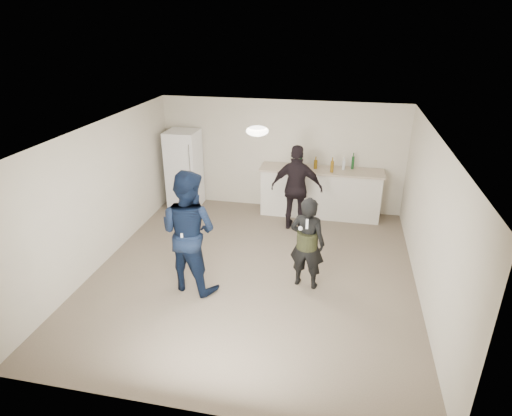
% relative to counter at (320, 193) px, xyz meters
% --- Properties ---
extents(floor, '(6.00, 6.00, 0.00)m').
position_rel_counter_xyz_m(floor, '(-0.95, -2.67, -0.53)').
color(floor, '#6B5B4C').
rests_on(floor, ground).
extents(ceiling, '(6.00, 6.00, 0.00)m').
position_rel_counter_xyz_m(ceiling, '(-0.95, -2.67, 1.98)').
color(ceiling, silver).
rests_on(ceiling, wall_back).
extents(wall_back, '(6.00, 0.00, 6.00)m').
position_rel_counter_xyz_m(wall_back, '(-0.95, 0.33, 0.72)').
color(wall_back, beige).
rests_on(wall_back, floor).
extents(wall_front, '(6.00, 0.00, 6.00)m').
position_rel_counter_xyz_m(wall_front, '(-0.95, -5.67, 0.72)').
color(wall_front, beige).
rests_on(wall_front, floor).
extents(wall_left, '(0.00, 6.00, 6.00)m').
position_rel_counter_xyz_m(wall_left, '(-3.70, -2.67, 0.72)').
color(wall_left, beige).
rests_on(wall_left, floor).
extents(wall_right, '(0.00, 6.00, 6.00)m').
position_rel_counter_xyz_m(wall_right, '(1.80, -2.67, 0.72)').
color(wall_right, beige).
rests_on(wall_right, floor).
extents(counter, '(2.60, 0.56, 1.05)m').
position_rel_counter_xyz_m(counter, '(0.00, 0.00, 0.00)').
color(counter, silver).
rests_on(counter, floor).
extents(counter_top, '(2.68, 0.64, 0.04)m').
position_rel_counter_xyz_m(counter_top, '(0.00, 0.00, 0.55)').
color(counter_top, '#C4B098').
rests_on(counter_top, counter).
extents(fridge, '(0.70, 0.70, 1.80)m').
position_rel_counter_xyz_m(fridge, '(-3.15, -0.07, 0.38)').
color(fridge, white).
rests_on(fridge, floor).
extents(fridge_handle, '(0.02, 0.02, 0.60)m').
position_rel_counter_xyz_m(fridge_handle, '(-2.87, -0.44, 0.78)').
color(fridge_handle, silver).
rests_on(fridge_handle, fridge).
extents(ceiling_dome, '(0.36, 0.36, 0.16)m').
position_rel_counter_xyz_m(ceiling_dome, '(-0.95, -2.37, 1.93)').
color(ceiling_dome, white).
rests_on(ceiling_dome, ceiling).
extents(shaker, '(0.08, 0.08, 0.17)m').
position_rel_counter_xyz_m(shaker, '(-0.55, 0.01, 0.65)').
color(shaker, silver).
rests_on(shaker, counter_top).
extents(man, '(1.15, 1.00, 2.03)m').
position_rel_counter_xyz_m(man, '(-1.87, -3.28, 0.49)').
color(man, '#102142').
rests_on(man, floor).
extents(woman, '(0.64, 0.48, 1.58)m').
position_rel_counter_xyz_m(woman, '(-0.03, -2.87, 0.26)').
color(woman, black).
rests_on(woman, floor).
extents(camo_shorts, '(0.34, 0.34, 0.28)m').
position_rel_counter_xyz_m(camo_shorts, '(-0.03, -2.87, 0.32)').
color(camo_shorts, '#303719').
rests_on(camo_shorts, woman).
extents(spectator, '(1.06, 0.45, 1.81)m').
position_rel_counter_xyz_m(spectator, '(-0.45, -0.76, 0.38)').
color(spectator, black).
rests_on(spectator, floor).
extents(remote_man, '(0.04, 0.04, 0.15)m').
position_rel_counter_xyz_m(remote_man, '(-1.87, -3.56, 0.53)').
color(remote_man, silver).
rests_on(remote_man, man).
extents(nunchuk_man, '(0.07, 0.07, 0.07)m').
position_rel_counter_xyz_m(nunchuk_man, '(-1.75, -3.53, 0.45)').
color(nunchuk_man, white).
rests_on(nunchuk_man, man).
extents(remote_woman, '(0.04, 0.04, 0.15)m').
position_rel_counter_xyz_m(remote_woman, '(-0.03, -3.12, 0.72)').
color(remote_woman, white).
rests_on(remote_woman, woman).
extents(nunchuk_woman, '(0.07, 0.07, 0.07)m').
position_rel_counter_xyz_m(nunchuk_woman, '(-0.13, -3.09, 0.62)').
color(nunchuk_woman, white).
rests_on(nunchuk_woman, woman).
extents(bottle_cluster, '(1.19, 0.37, 0.28)m').
position_rel_counter_xyz_m(bottle_cluster, '(0.12, 0.04, 0.68)').
color(bottle_cluster, '#7F5B12').
rests_on(bottle_cluster, counter_top).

